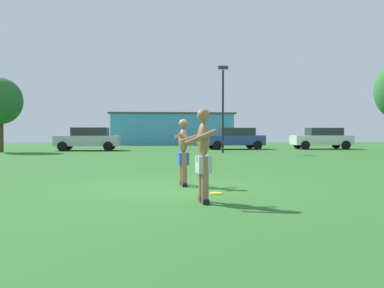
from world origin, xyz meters
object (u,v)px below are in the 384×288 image
player_with_cap (184,149)px  lamp_post (223,99)px  car_blue_far_end (235,138)px  player_in_gray (203,153)px  car_white_mid_lot (322,138)px  car_silver_near_post (88,139)px  tree_right_field (0,101)px  frisbee (216,193)px

player_with_cap → lamp_post: size_ratio=0.31×
car_blue_far_end → player_in_gray: bearing=-102.5°
car_white_mid_lot → lamp_post: bearing=-149.7°
car_silver_near_post → tree_right_field: size_ratio=0.92×
frisbee → car_white_mid_lot: size_ratio=0.06×
lamp_post → car_blue_far_end: bearing=71.2°
car_white_mid_lot → car_blue_far_end: (-6.54, 0.33, 0.00)m
player_with_cap → car_silver_near_post: (-5.24, 19.19, -0.05)m
player_with_cap → tree_right_field: bearing=121.0°
frisbee → lamp_post: lamp_post is taller
player_with_cap → car_blue_far_end: player_with_cap is taller
car_white_mid_lot → tree_right_field: 22.49m
player_with_cap → car_silver_near_post: player_with_cap is taller
car_silver_near_post → lamp_post: 9.90m
frisbee → player_with_cap: bearing=113.2°
player_with_cap → car_white_mid_lot: player_with_cap is taller
frisbee → car_white_mid_lot: bearing=62.4°
car_white_mid_lot → lamp_post: size_ratio=0.82×
player_in_gray → car_blue_far_end: player_in_gray is taller
frisbee → car_blue_far_end: 22.28m
car_silver_near_post → lamp_post: bearing=-24.4°
player_in_gray → frisbee: player_in_gray is taller
player_with_cap → player_in_gray: bearing=-85.5°
frisbee → lamp_post: size_ratio=0.05×
car_silver_near_post → tree_right_field: tree_right_field is taller
frisbee → lamp_post: (2.90, 16.60, 3.28)m
car_silver_near_post → car_blue_far_end: same height
player_with_cap → car_white_mid_lot: 23.28m
lamp_post → tree_right_field: size_ratio=1.13×
car_blue_far_end → tree_right_field: 16.13m
car_silver_near_post → frisbee: bearing=-74.2°
frisbee → car_silver_near_post: bearing=105.8°
player_with_cap → frisbee: bearing=-66.8°
car_white_mid_lot → player_with_cap: bearing=-120.4°
player_with_cap → car_blue_far_end: 21.06m
car_silver_near_post → player_in_gray: bearing=-75.9°
car_white_mid_lot → lamp_post: (-8.30, -4.85, 2.47)m
player_in_gray → car_blue_far_end: 23.38m
player_in_gray → car_white_mid_lot: player_in_gray is taller
player_in_gray → frisbee: bearing=69.3°
player_in_gray → frisbee: (0.40, 1.05, -0.91)m
player_in_gray → car_white_mid_lot: (11.60, 22.50, -0.10)m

